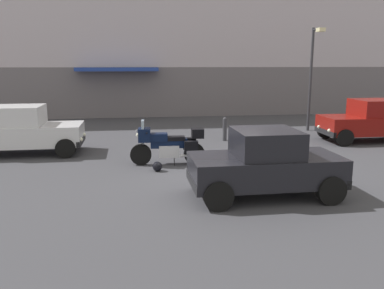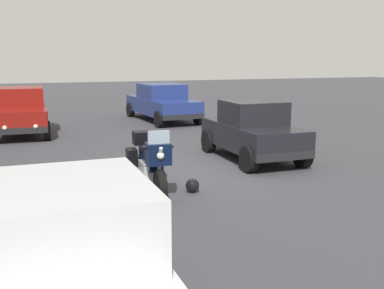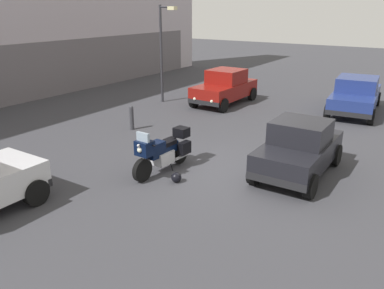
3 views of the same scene
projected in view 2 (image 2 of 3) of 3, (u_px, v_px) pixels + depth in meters
name	position (u px, v px, depth m)	size (l,w,h in m)	color
ground_plane	(201.00, 169.00, 11.15)	(80.00, 80.00, 0.00)	#38383D
motorcycle	(151.00, 161.00, 9.27)	(2.26, 0.78, 1.36)	black
helmet	(192.00, 186.00, 9.23)	(0.28, 0.28, 0.28)	black
car_hatchback_near	(62.00, 268.00, 4.17)	(3.89, 1.82, 1.64)	silver
car_sedan_far	(162.00, 102.00, 19.47)	(4.69, 2.30, 1.56)	navy
car_compact_side	(253.00, 131.00, 12.10)	(3.49, 1.73, 1.56)	black
car_wagon_end	(21.00, 112.00, 15.96)	(3.90, 1.84, 1.64)	maroon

